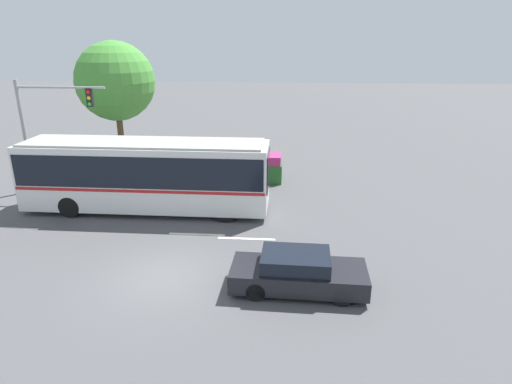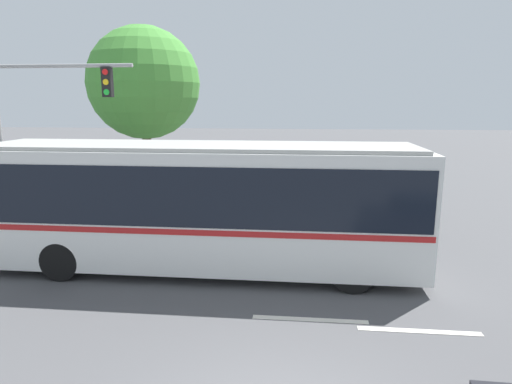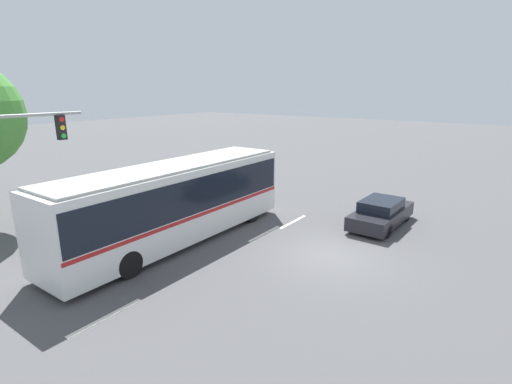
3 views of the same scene
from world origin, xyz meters
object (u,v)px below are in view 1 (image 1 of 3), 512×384
Objects in this scene: city_bus at (146,172)px; street_tree_left at (115,81)px; traffic_light_pole at (44,120)px; sedan_foreground at (298,272)px.

street_tree_left is (-4.40, 8.39, 3.35)m from city_bus.
city_bus is 1.96× the size of traffic_light_pole.
city_bus is at bearing -20.83° from traffic_light_pole.
traffic_light_pole is (-13.03, 8.82, 3.27)m from sedan_foreground.
city_bus is at bearing 138.86° from sedan_foreground.
street_tree_left reaches higher than city_bus.
street_tree_left is at bearing 76.16° from traffic_light_pole.
city_bus is 9.77m from sedan_foreground.
city_bus reaches higher than sedan_foreground.
traffic_light_pole is at bearing -103.84° from street_tree_left.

